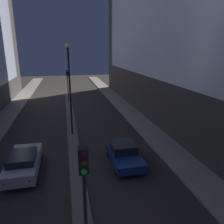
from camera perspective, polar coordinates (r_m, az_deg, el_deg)
The scene contains 6 objects.
median_strip at distance 22.93m, azimuth -10.49°, elevation -3.97°, with size 0.93×35.70×0.12m.
traffic_light_near at distance 7.61m, azimuth -7.26°, elevation -17.98°, with size 0.32×0.42×4.73m.
traffic_light_mid at distance 33.20m, azimuth -11.56°, elevation 8.46°, with size 0.32×0.42×4.73m.
street_lamp at distance 19.80m, azimuth -11.05°, elevation 8.41°, with size 0.45×0.45×8.19m.
car_left_lane at distance 15.66m, azimuth -22.11°, elevation -12.03°, with size 1.92×4.63×1.47m.
car_right_lane at distance 15.65m, azimuth 3.18°, elevation -10.87°, with size 1.94×4.06×1.47m.
Camera 1 is at (-0.44, -2.72, 7.84)m, focal length 35.00 mm.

